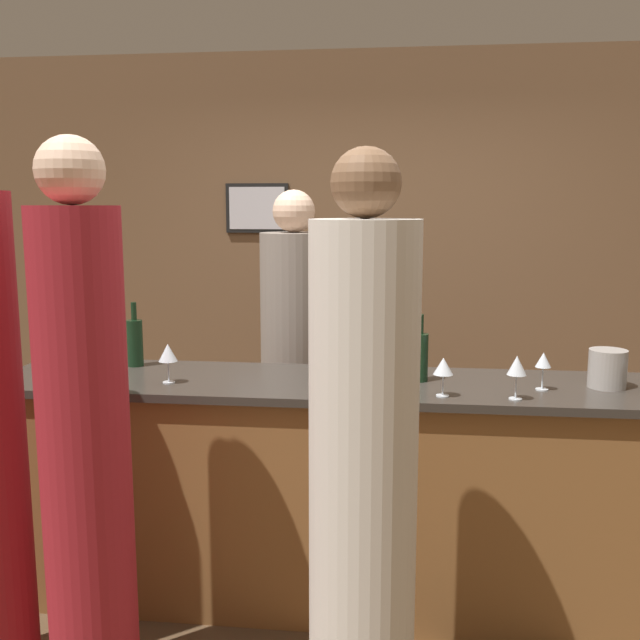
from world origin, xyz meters
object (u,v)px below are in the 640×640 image
object	(u,v)px
guest_0	(363,473)
guest_2	(85,443)
ice_bucket	(607,369)
wine_bottle_0	(135,342)
wine_bottle_1	(420,356)
bartender	(295,374)

from	to	relation	value
guest_0	guest_2	size ratio (longest dim) A/B	0.97
ice_bucket	wine_bottle_0	bearing A→B (deg)	175.65
wine_bottle_0	guest_0	bearing A→B (deg)	-40.63
wine_bottle_1	bartender	bearing A→B (deg)	132.69
guest_0	ice_bucket	size ratio (longest dim) A/B	12.10
bartender	wine_bottle_0	distance (m)	0.93
bartender	guest_0	world-z (taller)	guest_0
wine_bottle_0	ice_bucket	bearing A→B (deg)	-4.35
guest_0	ice_bucket	xyz separation A→B (m)	(0.97, 0.82, 0.19)
guest_0	wine_bottle_0	xyz separation A→B (m)	(-1.14, 0.98, 0.22)
guest_2	wine_bottle_0	xyz separation A→B (m)	(-0.17, 0.92, 0.18)
bartender	guest_2	world-z (taller)	guest_2
guest_0	ice_bucket	world-z (taller)	guest_0
ice_bucket	guest_0	bearing A→B (deg)	-139.93
bartender	ice_bucket	distance (m)	1.63
wine_bottle_0	wine_bottle_1	world-z (taller)	wine_bottle_0
guest_0	wine_bottle_1	distance (m)	0.89
guest_2	wine_bottle_1	size ratio (longest dim) A/B	6.81
ice_bucket	bartender	bearing A→B (deg)	152.85
bartender	guest_0	bearing A→B (deg)	106.66
wine_bottle_0	wine_bottle_1	size ratio (longest dim) A/B	1.04
wine_bottle_0	wine_bottle_1	xyz separation A→B (m)	(1.33, -0.14, -0.01)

